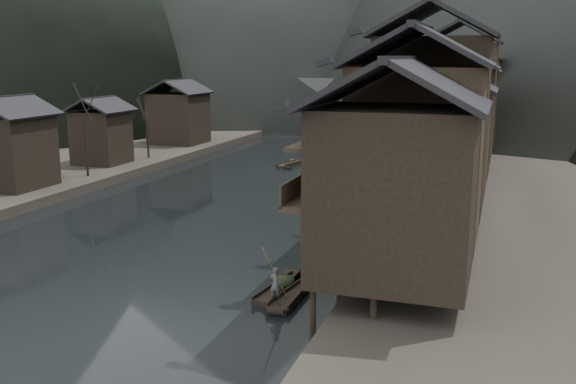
% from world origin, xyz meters
% --- Properties ---
extents(water, '(300.00, 300.00, 0.00)m').
position_xyz_m(water, '(0.00, 0.00, 0.00)').
color(water, black).
rests_on(water, ground).
extents(left_bank, '(40.00, 200.00, 1.20)m').
position_xyz_m(left_bank, '(-35.00, 40.00, 0.60)').
color(left_bank, '#2D2823').
rests_on(left_bank, ground).
extents(stilt_houses, '(9.00, 67.60, 16.33)m').
position_xyz_m(stilt_houses, '(17.28, 19.41, 9.00)').
color(stilt_houses, black).
rests_on(stilt_houses, ground).
extents(left_houses, '(8.10, 53.20, 8.73)m').
position_xyz_m(left_houses, '(-20.50, 20.12, 5.66)').
color(left_houses, black).
rests_on(left_houses, left_bank).
extents(bare_trees, '(3.89, 41.07, 7.78)m').
position_xyz_m(bare_trees, '(-17.00, 10.13, 6.44)').
color(bare_trees, black).
rests_on(bare_trees, left_bank).
extents(moored_sampans, '(2.99, 71.82, 0.47)m').
position_xyz_m(moored_sampans, '(11.92, 27.93, 0.20)').
color(moored_sampans, black).
rests_on(moored_sampans, water).
extents(midriver_boats, '(13.21, 46.08, 0.45)m').
position_xyz_m(midriver_boats, '(-1.34, 54.33, 0.20)').
color(midriver_boats, black).
rests_on(midriver_boats, water).
extents(stone_bridge, '(40.00, 6.00, 9.00)m').
position_xyz_m(stone_bridge, '(-0.00, 72.00, 5.11)').
color(stone_bridge, '#4C4C4F').
rests_on(stone_bridge, ground).
extents(hero_sampan, '(1.85, 5.62, 0.44)m').
position_xyz_m(hero_sampan, '(10.87, -4.92, 0.20)').
color(hero_sampan, black).
rests_on(hero_sampan, water).
extents(cargo_heap, '(1.22, 1.60, 0.73)m').
position_xyz_m(cargo_heap, '(10.84, -4.67, 0.81)').
color(cargo_heap, black).
rests_on(cargo_heap, hero_sampan).
extents(boatman, '(0.71, 0.50, 1.85)m').
position_xyz_m(boatman, '(11.14, -6.85, 1.37)').
color(boatman, '#555557').
rests_on(boatman, hero_sampan).
extents(bamboo_pole, '(1.13, 2.02, 4.11)m').
position_xyz_m(bamboo_pole, '(11.34, -6.85, 4.35)').
color(bamboo_pole, '#8C7A51').
rests_on(bamboo_pole, boatman).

